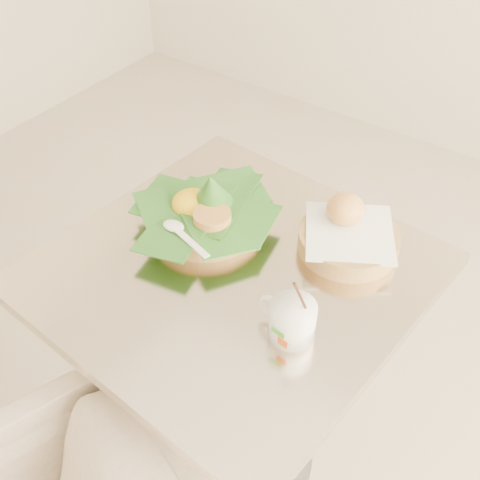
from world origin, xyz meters
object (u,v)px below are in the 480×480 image
Objects in this scene: cafe_table at (233,337)px; coffee_mug at (291,319)px; rice_basket at (206,210)px; bread_basket at (348,235)px.

coffee_mug reaches higher than cafe_table.
rice_basket reaches higher than bread_basket.
cafe_table is at bearing -31.22° from rice_basket.
coffee_mug is at bearing -26.42° from rice_basket.
rice_basket is 0.34m from coffee_mug.
rice_basket is at bearing 153.58° from coffee_mug.
cafe_table is 2.53× the size of rice_basket.
rice_basket is 2.05× the size of coffee_mug.
cafe_table is 3.14× the size of bread_basket.
coffee_mug is at bearing -22.91° from cafe_table.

